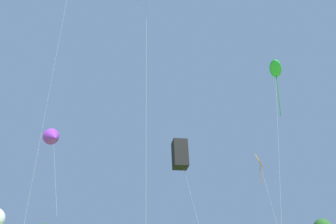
% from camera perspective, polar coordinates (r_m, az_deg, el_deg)
% --- Properties ---
extents(kite_orange_diamond, '(1.40, 2.52, 8.95)m').
position_cam_1_polar(kite_orange_diamond, '(32.20, 14.93, -8.28)').
color(kite_orange_diamond, orange).
rests_on(kite_orange_diamond, ground).
extents(kite_purple_delta, '(3.47, 2.94, 11.51)m').
position_cam_1_polar(kite_purple_delta, '(33.71, -18.38, -3.97)').
color(kite_purple_delta, purple).
rests_on(kite_purple_delta, ground).
extents(kite_black_box, '(3.11, 2.47, 10.65)m').
position_cam_1_polar(kite_black_box, '(32.64, 1.99, -6.98)').
color(kite_black_box, black).
rests_on(kite_black_box, ground).
extents(kite_green_parafoil, '(2.58, 3.97, 15.21)m').
position_cam_1_polar(kite_green_parafoil, '(29.43, 17.31, 6.77)').
color(kite_green_parafoil, green).
rests_on(kite_green_parafoil, ground).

